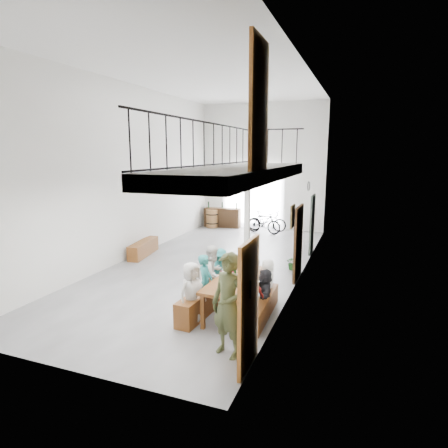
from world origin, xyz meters
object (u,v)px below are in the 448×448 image
at_px(bench_inner, 207,298).
at_px(serving_counter, 222,218).
at_px(host_standing, 228,305).
at_px(oak_barrel, 212,218).
at_px(bicycle_near, 267,221).
at_px(tasting_table, 237,282).
at_px(side_bench, 143,248).

distance_m(bench_inner, serving_counter, 9.21).
bearing_deg(host_standing, serving_counter, 131.46).
xyz_separation_m(oak_barrel, bicycle_near, (2.54, 0.09, 0.04)).
relative_size(tasting_table, bicycle_near, 1.26).
xyz_separation_m(oak_barrel, serving_counter, (0.40, 0.25, 0.03)).
bearing_deg(bicycle_near, serving_counter, 84.03).
relative_size(bench_inner, bicycle_near, 1.32).
bearing_deg(bench_inner, serving_counter, 112.23).
height_order(tasting_table, bench_inner, tasting_table).
bearing_deg(host_standing, oak_barrel, 133.89).
bearing_deg(bicycle_near, bench_inner, -176.36).
xyz_separation_m(side_bench, bicycle_near, (2.89, 5.29, 0.20)).
height_order(bench_inner, host_standing, host_standing).
xyz_separation_m(tasting_table, serving_counter, (-3.63, 8.71, -0.27)).
distance_m(side_bench, bicycle_near, 6.04).
bearing_deg(oak_barrel, side_bench, -93.82).
relative_size(bench_inner, side_bench, 1.30).
bearing_deg(host_standing, side_bench, 154.62).
bearing_deg(bench_inner, bicycle_near, 98.95).
bearing_deg(bicycle_near, oak_barrel, 90.31).
relative_size(host_standing, bicycle_near, 1.06).
height_order(side_bench, host_standing, host_standing).
distance_m(serving_counter, bicycle_near, 2.15).
bearing_deg(bench_inner, host_standing, -52.58).
bearing_deg(bench_inner, tasting_table, 4.91).
bearing_deg(bicycle_near, host_standing, -171.29).
xyz_separation_m(side_bench, oak_barrel, (0.35, 5.20, 0.17)).
height_order(tasting_table, oak_barrel, oak_barrel).
bearing_deg(side_bench, bench_inner, -41.43).
bearing_deg(host_standing, tasting_table, 123.85).
bearing_deg(side_bench, bicycle_near, 61.36).
relative_size(tasting_table, host_standing, 1.19).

